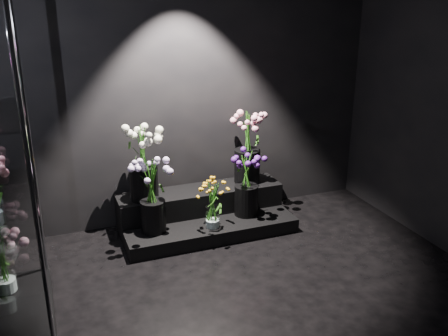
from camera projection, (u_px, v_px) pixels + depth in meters
floor at (266, 330)px, 3.50m from camera, size 4.00×4.00×0.00m
wall_back at (180, 83)px, 4.78m from camera, size 4.00×0.00×4.00m
display_riser at (204, 213)px, 4.95m from camera, size 1.65×0.73×0.37m
bouquet_orange_bells at (212, 204)px, 4.61m from camera, size 0.33×0.33×0.47m
bouquet_lilac at (152, 190)px, 4.47m from camera, size 0.45×0.45×0.70m
bouquet_purple at (247, 181)px, 4.83m from camera, size 0.37×0.37×0.64m
bouquet_cream_roses at (142, 158)px, 4.60m from camera, size 0.53×0.53×0.70m
bouquet_pink_roses at (247, 142)px, 5.01m from camera, size 0.44×0.44×0.75m
bouquet_case_base_pink at (2, 262)px, 3.68m from camera, size 0.44×0.44×0.47m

